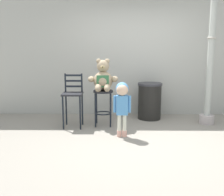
% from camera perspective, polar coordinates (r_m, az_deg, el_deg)
% --- Properties ---
extents(ground_plane, '(24.00, 24.00, 0.00)m').
position_cam_1_polar(ground_plane, '(4.46, 6.10, -9.23)').
color(ground_plane, gray).
extents(building_wall, '(7.60, 0.30, 3.17)m').
position_cam_1_polar(building_wall, '(6.23, 4.62, 11.15)').
color(building_wall, '#A8A9A1').
rests_on(building_wall, ground_plane).
extents(bar_stool_with_teddy, '(0.39, 0.39, 0.71)m').
position_cam_1_polar(bar_stool_with_teddy, '(5.22, -1.93, -0.51)').
color(bar_stool_with_teddy, black).
rests_on(bar_stool_with_teddy, ground_plane).
extents(teddy_bear, '(0.59, 0.53, 0.62)m').
position_cam_1_polar(teddy_bear, '(5.13, -1.97, 4.16)').
color(teddy_bear, tan).
rests_on(teddy_bear, bar_stool_with_teddy).
extents(child_walking, '(0.30, 0.24, 0.95)m').
position_cam_1_polar(child_walking, '(4.49, 2.21, 0.09)').
color(child_walking, '#DDA290').
rests_on(child_walking, ground_plane).
extents(trash_bin, '(0.53, 0.53, 0.79)m').
position_cam_1_polar(trash_bin, '(5.80, 8.15, -0.62)').
color(trash_bin, black).
rests_on(trash_bin, ground_plane).
extents(lamppost, '(0.30, 0.30, 2.99)m').
position_cam_1_polar(lamppost, '(5.60, 20.52, 6.69)').
color(lamppost, '#ABA1A0').
rests_on(lamppost, ground_plane).
extents(bar_chair_empty, '(0.38, 0.38, 1.04)m').
position_cam_1_polar(bar_chair_empty, '(5.16, -8.50, 0.29)').
color(bar_chair_empty, black).
rests_on(bar_chair_empty, ground_plane).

